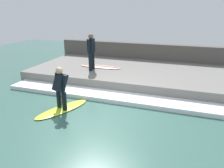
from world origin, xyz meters
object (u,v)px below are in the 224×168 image
surfboard_riding (62,109)px  surfer_waiting_near (91,50)px  surfer_riding (60,86)px  surfboard_waiting_near (100,67)px

surfboard_riding → surfer_waiting_near: (3.35, 0.38, 1.43)m
surfer_riding → surfboard_waiting_near: surfer_riding is taller
surfer_waiting_near → surfboard_waiting_near: 1.12m
surfboard_riding → surfer_waiting_near: surfer_waiting_near is taller
surfboard_riding → surfboard_waiting_near: bearing=2.6°
surfboard_riding → surfer_waiting_near: size_ratio=1.25×
surfboard_riding → surfboard_waiting_near: surfboard_waiting_near is taller
surfboard_riding → surfboard_waiting_near: (3.95, 0.18, 0.50)m
surfer_riding → surfboard_riding: bearing=0.0°
surfboard_riding → surfer_waiting_near: bearing=6.4°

